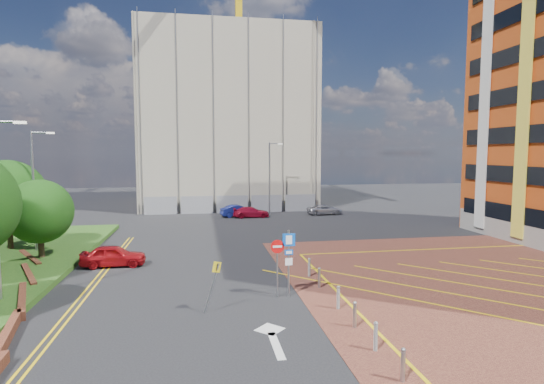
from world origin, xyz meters
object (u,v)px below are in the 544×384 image
object	(u,v)px
car_blue_back	(239,211)
car_silver_back	(325,210)
sign_cluster	(285,257)
warning_sign	(214,280)
tree_d	(8,197)
lamp_left_far	(35,186)
car_red_left	(113,256)
lamp_back	(270,176)
car_red_back	(251,212)
tree_c	(40,211)

from	to	relation	value
car_blue_back	car_silver_back	distance (m)	9.63
sign_cluster	warning_sign	world-z (taller)	sign_cluster
sign_cluster	tree_d	bearing A→B (deg)	144.42
lamp_left_far	car_silver_back	bearing A→B (deg)	31.44
tree_d	car_red_left	bearing A→B (deg)	-32.44
tree_d	sign_cluster	world-z (taller)	tree_d
lamp_back	car_blue_back	distance (m)	5.30
car_red_back	tree_c	bearing A→B (deg)	135.60
car_blue_back	car_silver_back	xyz separation A→B (m)	(9.63, -0.02, -0.09)
warning_sign	car_blue_back	xyz separation A→B (m)	(3.52, 27.50, -0.79)
tree_c	car_blue_back	xyz separation A→B (m)	(13.94, 16.99, -2.56)
car_silver_back	lamp_back	bearing A→B (deg)	77.01
tree_d	lamp_back	world-z (taller)	lamp_back
car_red_left	tree_d	bearing A→B (deg)	57.22
car_blue_back	lamp_back	bearing A→B (deg)	-86.32
car_silver_back	warning_sign	bearing A→B (deg)	151.18
lamp_back	car_blue_back	world-z (taller)	lamp_back
tree_c	warning_sign	bearing A→B (deg)	-45.26
lamp_left_far	lamp_back	world-z (taller)	lamp_left_far
tree_d	car_red_left	distance (m)	9.66
lamp_left_far	sign_cluster	xyz separation A→B (m)	(14.72, -11.02, -2.71)
tree_c	lamp_back	world-z (taller)	lamp_back
warning_sign	car_red_back	xyz separation A→B (m)	(4.79, 26.76, -0.86)
warning_sign	car_red_left	xyz separation A→B (m)	(-5.74, 8.63, -0.79)
tree_c	sign_cluster	xyz separation A→B (m)	(13.80, -9.02, -1.24)
tree_d	car_red_back	distance (m)	22.76
car_blue_back	warning_sign	bearing A→B (deg)	160.85
car_red_back	lamp_left_far	bearing A→B (deg)	130.17
sign_cluster	car_red_back	bearing A→B (deg)	86.79
sign_cluster	car_red_back	xyz separation A→B (m)	(1.42, 25.26, -1.39)
warning_sign	car_red_left	bearing A→B (deg)	123.62
tree_c	lamp_left_far	xyz separation A→B (m)	(-0.92, 2.00, 1.47)
lamp_back	car_blue_back	xyz separation A→B (m)	(-3.64, -1.01, -3.72)
lamp_left_far	car_blue_back	size ratio (longest dim) A/B	2.07
car_red_back	warning_sign	bearing A→B (deg)	168.57
tree_c	sign_cluster	world-z (taller)	tree_c
warning_sign	car_red_left	size ratio (longest dim) A/B	0.59
lamp_left_far	car_red_left	size ratio (longest dim) A/B	2.12
tree_c	car_silver_back	distance (m)	29.17
lamp_back	warning_sign	size ratio (longest dim) A/B	3.56
lamp_back	lamp_left_far	bearing A→B (deg)	-139.14
car_red_left	car_red_back	xyz separation A→B (m)	(10.53, 18.13, -0.08)
sign_cluster	tree_c	bearing A→B (deg)	146.84
tree_c	lamp_left_far	bearing A→B (deg)	114.71
car_blue_back	car_red_back	xyz separation A→B (m)	(1.27, -0.75, -0.07)
lamp_left_far	warning_sign	distance (m)	17.19
lamp_left_far	sign_cluster	world-z (taller)	lamp_left_far
tree_c	tree_d	world-z (taller)	tree_d
tree_d	car_silver_back	bearing A→B (deg)	27.74
lamp_back	tree_d	bearing A→B (deg)	-143.91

